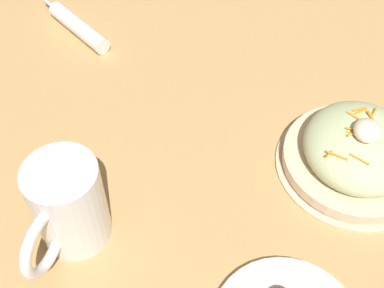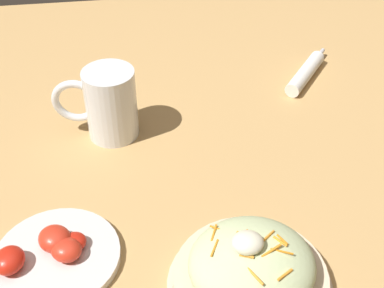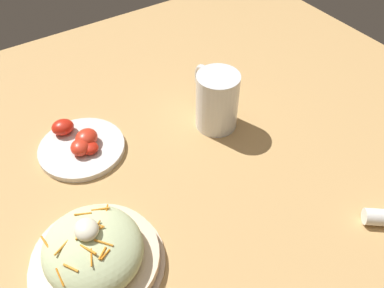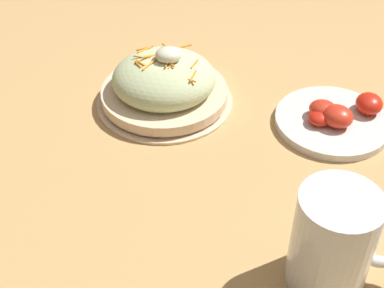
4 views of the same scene
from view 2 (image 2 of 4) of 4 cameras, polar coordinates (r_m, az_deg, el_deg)
name	(u,v)px [view 2 (image 2 of 4)]	position (r m, az deg, el deg)	size (l,w,h in m)	color
ground_plane	(198,170)	(0.91, 0.66, -2.80)	(1.43, 1.43, 0.00)	tan
salad_plate	(251,270)	(0.72, 6.37, -13.37)	(0.23, 0.23, 0.10)	beige
beer_mug	(109,107)	(0.96, -8.87, 3.92)	(0.15, 0.09, 0.13)	white
napkin_roll	(306,73)	(1.15, 12.12, 7.49)	(0.13, 0.16, 0.03)	white
tomato_plate	(54,254)	(0.79, -14.63, -11.39)	(0.18, 0.18, 0.04)	silver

